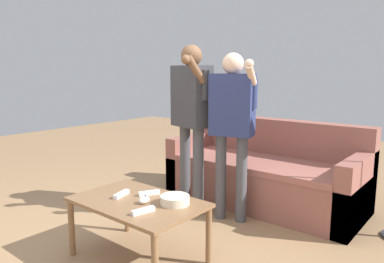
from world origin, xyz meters
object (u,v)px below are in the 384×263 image
at_px(player_left, 191,109).
at_px(couch, 265,174).
at_px(player_center, 232,117).
at_px(game_remote_wand_near, 149,193).
at_px(snack_bowl, 175,200).
at_px(game_remote_wand_spare, 121,194).
at_px(game_remote_wand_far, 143,211).
at_px(game_remote_nunchuk, 144,200).
at_px(coffee_table, 138,208).

bearing_deg(player_left, couch, 55.94).
relative_size(player_center, game_remote_wand_near, 9.67).
bearing_deg(snack_bowl, game_remote_wand_spare, -162.65).
xyz_separation_m(player_left, game_remote_wand_far, (0.52, -1.12, -0.54)).
bearing_deg(player_center, couch, 88.17).
bearing_deg(game_remote_wand_near, game_remote_nunchuk, -55.33).
xyz_separation_m(game_remote_nunchuk, player_left, (-0.39, 0.99, 0.53)).
height_order(player_center, player_left, player_left).
bearing_deg(snack_bowl, game_remote_nunchuk, -144.61).
xyz_separation_m(player_left, game_remote_wand_near, (0.30, -0.85, -0.54)).
xyz_separation_m(game_remote_nunchuk, player_center, (0.03, 1.04, 0.48)).
distance_m(couch, coffee_table, 1.65).
height_order(coffee_table, game_remote_nunchuk, game_remote_nunchuk).
distance_m(player_left, game_remote_wand_spare, 1.14).
relative_size(couch, game_remote_wand_near, 12.52).
bearing_deg(game_remote_wand_far, game_remote_wand_near, 129.55).
height_order(coffee_table, game_remote_wand_far, game_remote_wand_far).
bearing_deg(player_center, snack_bowl, -81.26).
relative_size(game_remote_wand_near, game_remote_wand_far, 0.95).
bearing_deg(game_remote_wand_far, snack_bowl, 78.26).
relative_size(couch, coffee_table, 2.09).
height_order(coffee_table, player_left, player_left).
xyz_separation_m(coffee_table, game_remote_wand_near, (-0.02, 0.13, 0.07)).
height_order(coffee_table, player_center, player_center).
relative_size(snack_bowl, game_remote_nunchuk, 2.29).
distance_m(player_left, game_remote_wand_far, 1.34).
distance_m(player_left, game_remote_wand_near, 1.05).
bearing_deg(player_center, game_remote_wand_near, -98.39).
distance_m(coffee_table, game_remote_wand_far, 0.25).
height_order(coffee_table, game_remote_wand_near, game_remote_wand_near).
height_order(snack_bowl, game_remote_wand_near, snack_bowl).
bearing_deg(game_remote_nunchuk, game_remote_wand_near, 124.67).
height_order(couch, player_center, player_center).
height_order(couch, player_left, player_left).
height_order(snack_bowl, game_remote_wand_far, snack_bowl).
relative_size(player_center, game_remote_wand_spare, 9.13).
bearing_deg(couch, game_remote_wand_near, -95.73).
height_order(snack_bowl, player_center, player_center).
height_order(game_remote_nunchuk, game_remote_wand_near, game_remote_nunchuk).
bearing_deg(game_remote_wand_far, player_left, 114.84).
distance_m(game_remote_nunchuk, player_left, 1.19).
relative_size(snack_bowl, player_center, 0.13).
height_order(player_center, game_remote_wand_near, player_center).
xyz_separation_m(couch, game_remote_nunchuk, (-0.05, -1.65, 0.17)).
bearing_deg(game_remote_wand_near, player_center, 81.61).
bearing_deg(game_remote_wand_near, game_remote_wand_spare, -133.63).
bearing_deg(game_remote_nunchuk, player_center, 88.14).
height_order(game_remote_nunchuk, player_left, player_left).
bearing_deg(game_remote_wand_near, snack_bowl, -3.86).
bearing_deg(game_remote_nunchuk, couch, 88.15).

